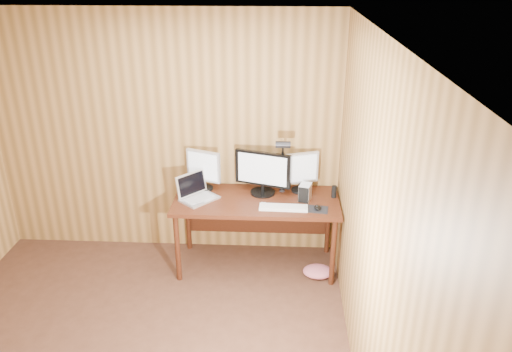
# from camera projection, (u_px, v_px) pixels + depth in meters

# --- Properties ---
(room_shell) EXTENTS (4.00, 4.00, 4.00)m
(room_shell) POSITION_uv_depth(u_px,v_px,m) (98.00, 239.00, 3.19)
(room_shell) COLOR #48291B
(room_shell) RESTS_ON ground
(desk) EXTENTS (1.60, 0.70, 0.75)m
(desk) POSITION_uv_depth(u_px,v_px,m) (257.00, 207.00, 4.95)
(desk) COLOR #3D1A0C
(desk) RESTS_ON floor
(monitor_center) EXTENTS (0.55, 0.25, 0.44)m
(monitor_center) POSITION_uv_depth(u_px,v_px,m) (263.00, 172.00, 4.87)
(monitor_center) COLOR black
(monitor_center) RESTS_ON desk
(monitor_left) EXTENTS (0.35, 0.17, 0.41)m
(monitor_left) POSITION_uv_depth(u_px,v_px,m) (204.00, 169.00, 4.96)
(monitor_left) COLOR black
(monitor_left) RESTS_ON desk
(monitor_right) EXTENTS (0.35, 0.17, 0.41)m
(monitor_right) POSITION_uv_depth(u_px,v_px,m) (301.00, 171.00, 4.92)
(monitor_right) COLOR black
(monitor_right) RESTS_ON desk
(laptop) EXTENTS (0.43, 0.43, 0.25)m
(laptop) POSITION_uv_depth(u_px,v_px,m) (196.00, 193.00, 4.84)
(laptop) COLOR silver
(laptop) RESTS_ON desk
(keyboard) EXTENTS (0.46, 0.15, 0.02)m
(keyboard) POSITION_uv_depth(u_px,v_px,m) (283.00, 207.00, 4.66)
(keyboard) COLOR white
(keyboard) RESTS_ON desk
(mousepad) EXTENTS (0.21, 0.18, 0.00)m
(mousepad) POSITION_uv_depth(u_px,v_px,m) (317.00, 209.00, 4.64)
(mousepad) COLOR black
(mousepad) RESTS_ON desk
(mouse) EXTENTS (0.07, 0.11, 0.04)m
(mouse) POSITION_uv_depth(u_px,v_px,m) (318.00, 207.00, 4.63)
(mouse) COLOR black
(mouse) RESTS_ON mousepad
(hard_drive) EXTENTS (0.14, 0.17, 0.16)m
(hard_drive) POSITION_uv_depth(u_px,v_px,m) (305.00, 192.00, 4.79)
(hard_drive) COLOR silver
(hard_drive) RESTS_ON desk
(phone) EXTENTS (0.05, 0.10, 0.01)m
(phone) POSITION_uv_depth(u_px,v_px,m) (263.00, 205.00, 4.72)
(phone) COLOR silver
(phone) RESTS_ON desk
(speaker) EXTENTS (0.05, 0.05, 0.12)m
(speaker) POSITION_uv_depth(u_px,v_px,m) (334.00, 192.00, 4.86)
(speaker) COLOR black
(speaker) RESTS_ON desk
(desk_lamp) EXTENTS (0.14, 0.20, 0.62)m
(desk_lamp) POSITION_uv_depth(u_px,v_px,m) (283.00, 158.00, 4.79)
(desk_lamp) COLOR black
(desk_lamp) RESTS_ON desk
(fabric_pile) EXTENTS (0.34, 0.30, 0.09)m
(fabric_pile) POSITION_uv_depth(u_px,v_px,m) (318.00, 271.00, 4.94)
(fabric_pile) COLOR #D66775
(fabric_pile) RESTS_ON floor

